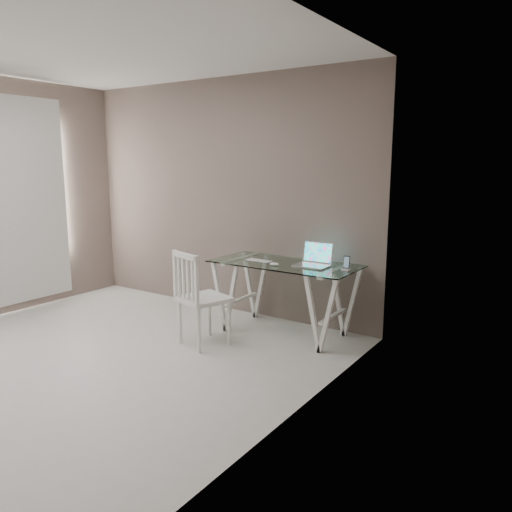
{
  "coord_description": "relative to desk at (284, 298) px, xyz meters",
  "views": [
    {
      "loc": [
        3.6,
        -2.43,
        1.76
      ],
      "look_at": [
        0.93,
        1.55,
        0.85
      ],
      "focal_mm": 35.0,
      "sensor_mm": 36.0,
      "label": 1
    }
  ],
  "objects": [
    {
      "name": "mouse",
      "position": [
        -0.02,
        -0.17,
        0.38
      ],
      "size": [
        0.1,
        0.06,
        0.03
      ],
      "primitive_type": "ellipsoid",
      "color": "white",
      "rests_on": "desk"
    },
    {
      "name": "chair",
      "position": [
        -0.51,
        -0.77,
        0.13
      ],
      "size": [
        0.53,
        0.53,
        0.93
      ],
      "rotation": [
        0.0,
        0.0,
        -0.31
      ],
      "color": "white",
      "rests_on": "ground"
    },
    {
      "name": "phone_dock",
      "position": [
        0.65,
        0.04,
        0.4
      ],
      "size": [
        0.07,
        0.07,
        0.13
      ],
      "color": "white",
      "rests_on": "desk"
    },
    {
      "name": "room",
      "position": [
        -1.15,
        -1.83,
        1.33
      ],
      "size": [
        4.5,
        4.52,
        2.71
      ],
      "color": "beige",
      "rests_on": "ground"
    },
    {
      "name": "laptop",
      "position": [
        0.31,
        0.06,
        0.42
      ],
      "size": [
        0.33,
        0.27,
        0.23
      ],
      "color": "silver",
      "rests_on": "desk"
    },
    {
      "name": "desk",
      "position": [
        0.0,
        0.0,
        0.0
      ],
      "size": [
        1.5,
        0.7,
        0.75
      ],
      "color": "silver",
      "rests_on": "ground"
    },
    {
      "name": "keyboard",
      "position": [
        -0.27,
        -0.07,
        0.37
      ],
      "size": [
        0.29,
        0.13,
        0.01
      ],
      "primitive_type": "cube",
      "color": "silver",
      "rests_on": "desk"
    }
  ]
}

